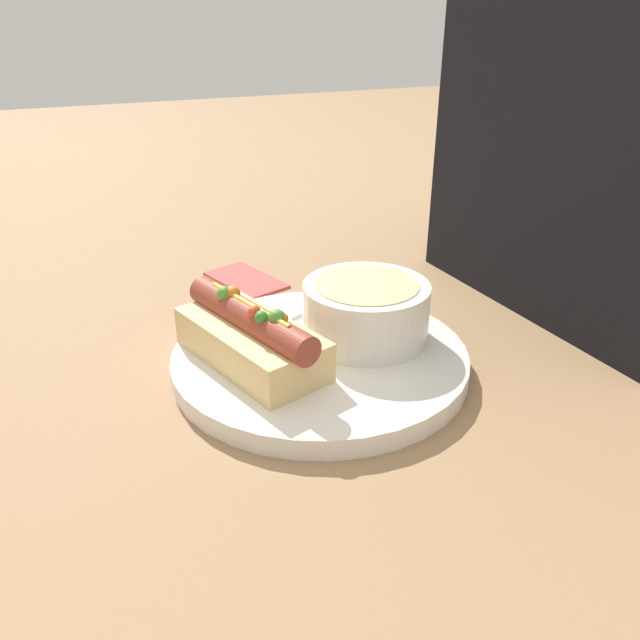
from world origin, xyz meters
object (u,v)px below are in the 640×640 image
at_px(hot_dog, 251,337).
at_px(soup_bowl, 366,308).
at_px(spoon, 298,312).
at_px(seated_diner, 616,56).

relative_size(hot_dog, soup_bowl, 1.36).
height_order(hot_dog, spoon, hot_dog).
bearing_deg(spoon, seated_diner, -33.07).
bearing_deg(soup_bowl, seated_diner, 91.79).
bearing_deg(hot_dog, soup_bowl, 74.14).
height_order(soup_bowl, seated_diner, seated_diner).
bearing_deg(spoon, hot_dog, -159.89).
distance_m(hot_dog, seated_diner, 0.45).
xyz_separation_m(soup_bowl, spoon, (-0.07, -0.04, -0.03)).
distance_m(spoon, seated_diner, 0.40).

